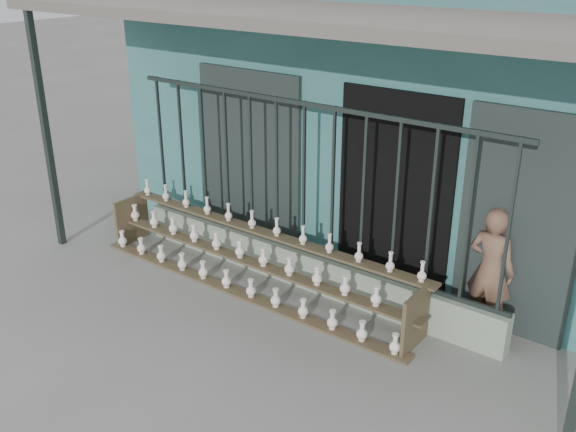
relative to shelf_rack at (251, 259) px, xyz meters
The scene contains 6 objects.
ground 1.06m from the shelf_rack, 62.11° to the right, with size 60.00×60.00×0.00m, color slate.
workshop_building 3.61m from the shelf_rack, 81.95° to the left, with size 7.40×6.60×3.21m.
parapet_wall 0.64m from the shelf_rack, 41.50° to the left, with size 5.00×0.20×0.45m, color gray.
security_fence 1.17m from the shelf_rack, 41.50° to the left, with size 5.00×0.04×1.80m.
shelf_rack is the anchor object (origin of this frame).
elderly_woman 2.72m from the shelf_rack, 17.31° to the left, with size 0.51×0.33×1.39m, color brown.
Camera 1 is at (3.99, -4.29, 3.78)m, focal length 40.00 mm.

